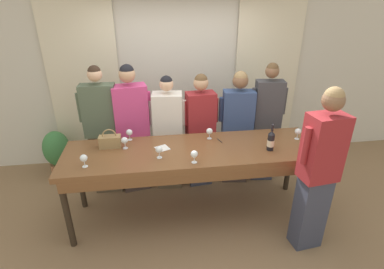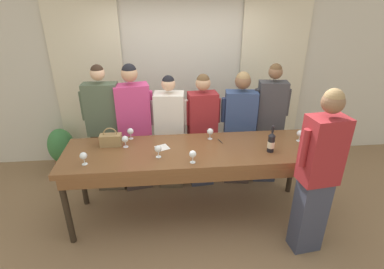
% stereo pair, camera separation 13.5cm
% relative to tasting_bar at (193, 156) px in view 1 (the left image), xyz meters
% --- Properties ---
extents(ground_plane, '(18.00, 18.00, 0.00)m').
position_rel_tasting_bar_xyz_m(ground_plane, '(0.00, 0.02, -0.87)').
color(ground_plane, '#846647').
extents(wall_back, '(12.00, 0.06, 2.80)m').
position_rel_tasting_bar_xyz_m(wall_back, '(0.00, 1.66, 0.53)').
color(wall_back, beige).
rests_on(wall_back, ground_plane).
extents(curtain_panel_left, '(1.05, 0.03, 2.69)m').
position_rel_tasting_bar_xyz_m(curtain_panel_left, '(-1.44, 1.59, 0.47)').
color(curtain_panel_left, beige).
rests_on(curtain_panel_left, ground_plane).
extents(curtain_panel_right, '(1.05, 0.03, 2.69)m').
position_rel_tasting_bar_xyz_m(curtain_panel_right, '(1.44, 1.59, 0.47)').
color(curtain_panel_right, beige).
rests_on(curtain_panel_right, ground_plane).
extents(tasting_bar, '(3.01, 0.85, 0.95)m').
position_rel_tasting_bar_xyz_m(tasting_bar, '(0.00, 0.00, 0.00)').
color(tasting_bar, brown).
rests_on(tasting_bar, ground_plane).
extents(wine_bottle, '(0.08, 0.08, 0.32)m').
position_rel_tasting_bar_xyz_m(wine_bottle, '(0.89, -0.12, 0.20)').
color(wine_bottle, black).
rests_on(wine_bottle, tasting_bar).
extents(handbag, '(0.25, 0.12, 0.23)m').
position_rel_tasting_bar_xyz_m(handbag, '(-0.96, 0.21, 0.16)').
color(handbag, '#997A4C').
rests_on(handbag, tasting_bar).
extents(wine_glass_front_left, '(0.08, 0.08, 0.14)m').
position_rel_tasting_bar_xyz_m(wine_glass_front_left, '(-0.79, 0.15, 0.18)').
color(wine_glass_front_left, white).
rests_on(wine_glass_front_left, tasting_bar).
extents(wine_glass_front_mid, '(0.08, 0.08, 0.14)m').
position_rel_tasting_bar_xyz_m(wine_glass_front_mid, '(1.28, -0.17, 0.18)').
color(wine_glass_front_mid, white).
rests_on(wine_glass_front_mid, tasting_bar).
extents(wine_glass_front_right, '(0.08, 0.08, 0.14)m').
position_rel_tasting_bar_xyz_m(wine_glass_front_right, '(0.24, 0.27, 0.18)').
color(wine_glass_front_right, white).
rests_on(wine_glass_front_right, tasting_bar).
extents(wine_glass_center_left, '(0.08, 0.08, 0.14)m').
position_rel_tasting_bar_xyz_m(wine_glass_center_left, '(-1.19, -0.21, 0.18)').
color(wine_glass_center_left, white).
rests_on(wine_glass_center_left, tasting_bar).
extents(wine_glass_center_mid, '(0.08, 0.08, 0.14)m').
position_rel_tasting_bar_xyz_m(wine_glass_center_mid, '(1.33, 0.11, 0.18)').
color(wine_glass_center_mid, white).
rests_on(wine_glass_center_mid, tasting_bar).
extents(wine_glass_center_right, '(0.08, 0.08, 0.14)m').
position_rel_tasting_bar_xyz_m(wine_glass_center_right, '(-0.40, -0.13, 0.18)').
color(wine_glass_center_right, white).
rests_on(wine_glass_center_right, tasting_bar).
extents(wine_glass_back_left, '(0.08, 0.08, 0.14)m').
position_rel_tasting_bar_xyz_m(wine_glass_back_left, '(-0.75, 0.37, 0.18)').
color(wine_glass_back_left, white).
rests_on(wine_glass_back_left, tasting_bar).
extents(wine_glass_back_mid, '(0.08, 0.08, 0.14)m').
position_rel_tasting_bar_xyz_m(wine_glass_back_mid, '(-0.03, -0.28, 0.18)').
color(wine_glass_back_mid, white).
rests_on(wine_glass_back_mid, tasting_bar).
extents(napkin, '(0.19, 0.19, 0.00)m').
position_rel_tasting_bar_xyz_m(napkin, '(-0.36, 0.09, 0.08)').
color(napkin, white).
rests_on(napkin, tasting_bar).
extents(pen, '(0.04, 0.12, 0.01)m').
position_rel_tasting_bar_xyz_m(pen, '(0.36, 0.19, 0.08)').
color(pen, black).
rests_on(pen, tasting_bar).
extents(guest_olive_jacket, '(0.55, 0.22, 1.82)m').
position_rel_tasting_bar_xyz_m(guest_olive_jacket, '(-1.12, 0.72, 0.06)').
color(guest_olive_jacket, brown).
rests_on(guest_olive_jacket, ground_plane).
extents(guest_pink_top, '(0.56, 0.32, 1.82)m').
position_rel_tasting_bar_xyz_m(guest_pink_top, '(-0.73, 0.72, 0.06)').
color(guest_pink_top, '#473833').
rests_on(guest_pink_top, ground_plane).
extents(guest_cream_sweater, '(0.51, 0.32, 1.66)m').
position_rel_tasting_bar_xyz_m(guest_cream_sweater, '(-0.25, 0.72, -0.04)').
color(guest_cream_sweater, brown).
rests_on(guest_cream_sweater, ground_plane).
extents(guest_striped_shirt, '(0.51, 0.28, 1.67)m').
position_rel_tasting_bar_xyz_m(guest_striped_shirt, '(0.20, 0.72, -0.01)').
color(guest_striped_shirt, '#383D51').
rests_on(guest_striped_shirt, ground_plane).
extents(guest_navy_coat, '(0.55, 0.27, 1.69)m').
position_rel_tasting_bar_xyz_m(guest_navy_coat, '(0.74, 0.72, 0.00)').
color(guest_navy_coat, '#473833').
rests_on(guest_navy_coat, ground_plane).
extents(guest_beige_cap, '(0.50, 0.25, 1.78)m').
position_rel_tasting_bar_xyz_m(guest_beige_cap, '(1.17, 0.72, 0.05)').
color(guest_beige_cap, '#383D51').
rests_on(guest_beige_cap, ground_plane).
extents(host_pouring, '(0.48, 0.30, 1.86)m').
position_rel_tasting_bar_xyz_m(host_pouring, '(1.20, -0.65, 0.09)').
color(host_pouring, '#383D51').
rests_on(host_pouring, ground_plane).
extents(potted_plant, '(0.39, 0.39, 0.74)m').
position_rel_tasting_bar_xyz_m(potted_plant, '(-1.94, 1.25, -0.47)').
color(potted_plant, '#935B3D').
rests_on(potted_plant, ground_plane).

